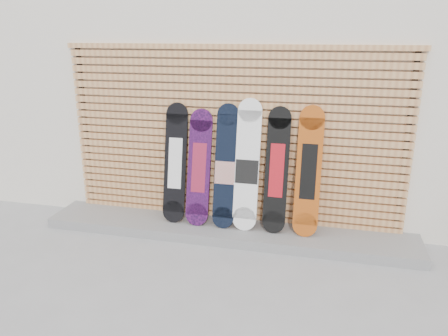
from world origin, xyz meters
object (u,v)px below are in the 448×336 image
at_px(snowboard_0, 175,163).
at_px(snowboard_3, 247,166).
at_px(snowboard_2, 226,167).
at_px(snowboard_5, 309,172).
at_px(snowboard_4, 277,170).
at_px(snowboard_1, 199,168).

distance_m(snowboard_0, snowboard_3, 0.92).
bearing_deg(snowboard_2, snowboard_5, 0.24).
distance_m(snowboard_3, snowboard_5, 0.73).
xyz_separation_m(snowboard_0, snowboard_4, (1.27, -0.01, 0.00)).
bearing_deg(snowboard_2, snowboard_1, 179.87).
relative_size(snowboard_1, snowboard_5, 0.94).
relative_size(snowboard_1, snowboard_4, 0.95).
xyz_separation_m(snowboard_0, snowboard_1, (0.31, -0.01, -0.03)).
relative_size(snowboard_0, snowboard_4, 1.00).
height_order(snowboard_3, snowboard_4, snowboard_3).
bearing_deg(snowboard_4, snowboard_1, -179.64).
height_order(snowboard_1, snowboard_5, snowboard_5).
height_order(snowboard_3, snowboard_5, snowboard_3).
height_order(snowboard_1, snowboard_2, snowboard_2).
distance_m(snowboard_2, snowboard_5, 0.99).
bearing_deg(snowboard_1, snowboard_2, -0.13).
xyz_separation_m(snowboard_1, snowboard_4, (0.96, 0.01, 0.03)).
distance_m(snowboard_0, snowboard_5, 1.64).
relative_size(snowboard_2, snowboard_5, 0.99).
distance_m(snowboard_0, snowboard_4, 1.27).
distance_m(snowboard_3, snowboard_4, 0.36).
bearing_deg(snowboard_1, snowboard_3, 0.01).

